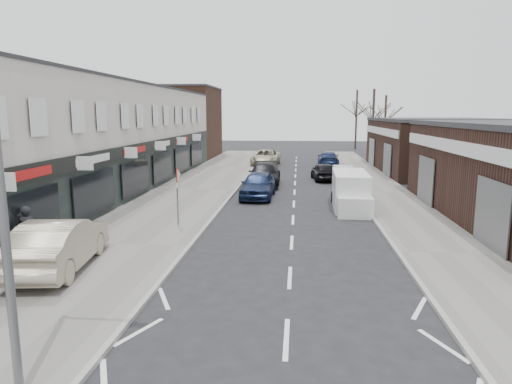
% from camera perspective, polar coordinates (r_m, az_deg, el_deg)
% --- Properties ---
extents(pavement_left, '(5.50, 64.00, 0.12)m').
position_cam_1_polar(pavement_left, '(31.03, -7.72, 0.29)').
color(pavement_left, slate).
rests_on(pavement_left, ground).
extents(pavement_right, '(3.50, 64.00, 0.12)m').
position_cam_1_polar(pavement_right, '(30.75, 15.61, -0.07)').
color(pavement_right, slate).
rests_on(pavement_right, ground).
extents(shop_terrace_left, '(8.00, 41.00, 7.10)m').
position_cam_1_polar(shop_terrace_left, '(30.60, -21.44, 6.15)').
color(shop_terrace_left, beige).
rests_on(shop_terrace_left, ground).
extents(brick_block_far, '(8.00, 10.00, 8.00)m').
position_cam_1_polar(brick_block_far, '(54.58, -9.35, 8.46)').
color(brick_block_far, '#43291C').
rests_on(brick_block_far, ground).
extents(right_unit_far, '(10.00, 16.00, 4.50)m').
position_cam_1_polar(right_unit_far, '(43.68, 21.73, 5.31)').
color(right_unit_far, '#352018').
rests_on(right_unit_far, ground).
extents(tree_far_a, '(3.60, 3.60, 8.00)m').
position_cam_1_polar(tree_far_a, '(56.74, 14.24, 4.29)').
color(tree_far_a, '#382D26').
rests_on(tree_far_a, ground).
extents(tree_far_b, '(3.60, 3.60, 7.50)m').
position_cam_1_polar(tree_far_b, '(63.05, 15.66, 4.75)').
color(tree_far_b, '#382D26').
rests_on(tree_far_b, ground).
extents(tree_far_c, '(3.60, 3.60, 8.50)m').
position_cam_1_polar(tree_far_c, '(68.51, 12.29, 5.26)').
color(tree_far_c, '#382D26').
rests_on(tree_far_c, ground).
extents(street_lamp, '(2.23, 0.22, 8.00)m').
position_cam_1_polar(street_lamp, '(8.48, -28.76, 5.16)').
color(street_lamp, slate).
rests_on(street_lamp, pavement_left).
extents(warning_sign, '(0.12, 0.80, 2.70)m').
position_cam_1_polar(warning_sign, '(20.74, -9.75, 1.52)').
color(warning_sign, slate).
rests_on(warning_sign, pavement_left).
extents(white_van, '(1.92, 5.13, 1.98)m').
position_cam_1_polar(white_van, '(25.32, 11.72, 0.04)').
color(white_van, silver).
rests_on(white_van, ground).
extents(sedan_on_pavement, '(2.43, 5.27, 1.68)m').
position_cam_1_polar(sedan_on_pavement, '(16.21, -23.38, -5.95)').
color(sedan_on_pavement, '#A59C84').
rests_on(sedan_on_pavement, pavement_left).
extents(pedestrian, '(0.73, 0.54, 1.85)m').
position_cam_1_polar(pedestrian, '(17.90, -26.66, -4.46)').
color(pedestrian, black).
rests_on(pedestrian, pavement_left).
extents(parked_car_left_a, '(2.06, 4.80, 1.62)m').
position_cam_1_polar(parked_car_left_a, '(28.03, 0.25, 0.91)').
color(parked_car_left_a, '#142040').
rests_on(parked_car_left_a, ground).
extents(parked_car_left_b, '(2.30, 5.50, 1.59)m').
position_cam_1_polar(parked_car_left_b, '(32.91, 1.06, 2.21)').
color(parked_car_left_b, black).
rests_on(parked_car_left_b, ground).
extents(parked_car_left_c, '(2.84, 5.71, 1.56)m').
position_cam_1_polar(parked_car_left_c, '(45.81, 1.23, 4.32)').
color(parked_car_left_c, '#AEA98B').
rests_on(parked_car_left_c, ground).
extents(parked_car_right_a, '(1.51, 4.10, 1.34)m').
position_cam_1_polar(parked_car_right_a, '(34.90, 10.68, 2.27)').
color(parked_car_right_a, silver).
rests_on(parked_car_right_a, ground).
extents(parked_car_right_b, '(2.04, 4.23, 1.39)m').
position_cam_1_polar(parked_car_right_b, '(35.85, 8.46, 2.57)').
color(parked_car_right_b, black).
rests_on(parked_car_right_b, ground).
extents(parked_car_right_c, '(2.22, 5.07, 1.45)m').
position_cam_1_polar(parked_car_right_c, '(45.39, 9.01, 4.09)').
color(parked_car_right_c, '#152144').
rests_on(parked_car_right_c, ground).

